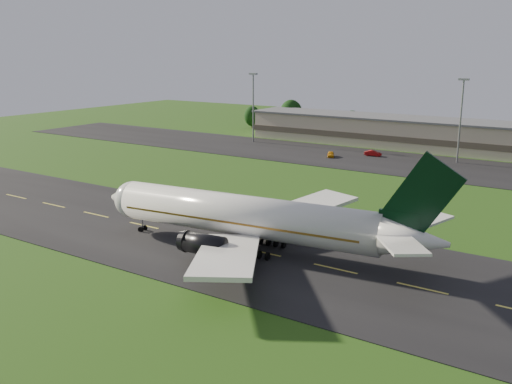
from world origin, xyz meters
The scene contains 9 objects.
ground centered at (0.00, 0.00, 0.00)m, with size 360.00×360.00×0.00m, color #1D4010.
taxiway centered at (0.00, 0.00, 0.05)m, with size 220.00×30.00×0.10m, color black.
apron centered at (0.00, 72.00, 0.05)m, with size 260.00×30.00×0.10m, color black.
airliner centered at (-2.00, 0.10, 4.66)m, with size 51.20×41.89×15.57m.
terminal centered at (6.40, 96.18, 3.99)m, with size 145.00×16.00×8.40m.
light_mast_west centered at (-55.00, 80.00, 12.74)m, with size 2.40×1.20×20.35m.
light_mast_centre centered at (5.00, 80.00, 12.74)m, with size 2.40×1.20×20.35m.
service_vehicle_a centered at (-24.15, 69.84, 0.80)m, with size 1.66×4.11×1.40m, color orange.
service_vehicle_b centered at (-15.59, 77.04, 0.82)m, with size 1.51×4.34×1.43m, color maroon.
Camera 1 is at (39.73, -61.33, 26.64)m, focal length 40.00 mm.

